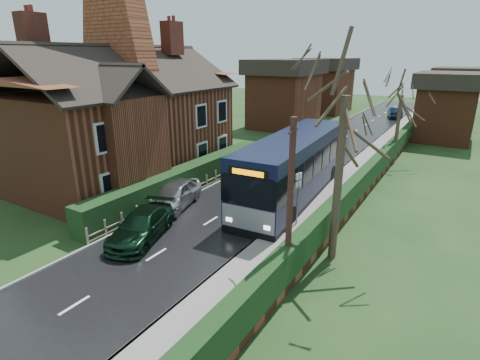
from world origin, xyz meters
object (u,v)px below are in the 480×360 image
Objects in this scene: car_silver at (175,195)px; car_green at (141,226)px; bus_stop_sign at (298,191)px; bus at (294,167)px; brick_house at (125,115)px; telegraph_pole at (290,209)px.

car_silver is 0.97× the size of car_green.
car_green is 1.59× the size of bus_stop_sign.
bus is 2.86× the size of car_silver.
brick_house is at bearing -167.70° from bus_stop_sign.
telegraph_pole reaches higher than car_silver.
car_silver is 0.69× the size of telegraph_pole.
bus is 4.41× the size of bus_stop_sign.
brick_house is 13.02m from bus_stop_sign.
brick_house is 5.17× the size of bus_stop_sign.
telegraph_pole reaches higher than bus.
telegraph_pole is at bearing -19.51° from car_green.
car_green is at bearing -117.48° from bus.
bus_stop_sign is (5.60, 4.97, 1.21)m from car_green.
brick_house is 3.25× the size of car_green.
car_silver is 1.54× the size of bus_stop_sign.
brick_house is at bearing 121.50° from car_green.
bus_stop_sign is (12.73, -1.02, -2.51)m from brick_house.
bus is at bearing 106.23° from telegraph_pole.
brick_house is 3.35× the size of car_silver.
car_silver is (5.93, -2.25, -3.63)m from brick_house.
car_silver is at bearing 89.30° from car_green.
bus_stop_sign reaches higher than car_green.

